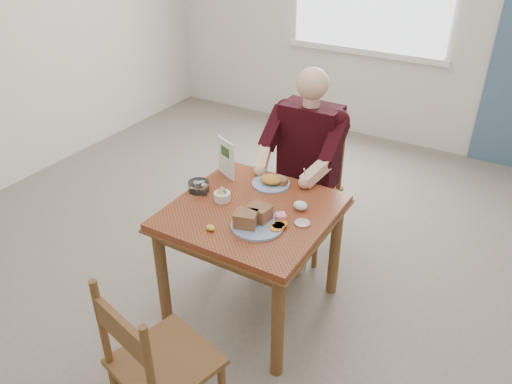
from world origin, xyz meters
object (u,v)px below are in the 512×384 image
Objects in this scene: chair_near at (157,366)px; far_plate at (272,181)px; near_plate at (256,220)px; table at (252,225)px; chair_far at (308,189)px; diner at (305,153)px.

chair_near is 3.89× the size of far_plate.
near_plate is 1.36× the size of far_plate.
table is 0.97× the size of chair_far.
chair_near is at bearing -87.09° from diner.
chair_far is 1.79m from chair_near.
far_plate is at bearing 96.56° from table.
chair_far reaches higher than far_plate.
table is 2.77× the size of near_plate.
diner is at bearing 92.91° from chair_near.
table is at bearing -90.00° from diner.
table is 3.77× the size of far_plate.
far_plate is at bearing -94.06° from chair_far.
diner is (-0.09, 1.70, 0.33)m from chair_near.
near_plate reaches higher than far_plate.
chair_near is 1.33m from far_plate.
diner is (0.00, 0.71, 0.17)m from table.
far_plate is (-0.03, -0.40, -0.04)m from diner.
chair_far and chair_near have the same top height.
chair_far is at bearing 90.01° from diner.
diner is at bearing 85.04° from far_plate.
chair_near reaches higher than table.
far_plate is (-0.14, 0.44, -0.01)m from near_plate.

